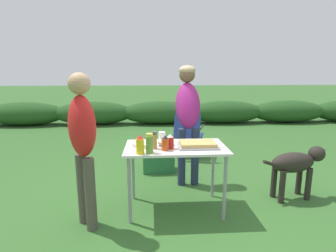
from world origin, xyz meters
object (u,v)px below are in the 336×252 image
object	(u,v)px
mixing_bowl	(166,142)
hot_sauce_bottle	(165,143)
folding_table	(175,153)
ketchup_bottle	(170,142)
camp_chair_green_behind_table	(189,132)
plate_stack	(144,144)
standing_person_in_olive_jacket	(83,137)
cooler_box	(159,161)
relish_jar	(150,143)
standing_person_in_red_jacket	(188,109)
mustard_bottle	(140,145)
spice_jar	(154,140)
paper_cup_stack	(162,137)
dog	(296,164)
food_tray	(198,145)

from	to	relation	value
mixing_bowl	hot_sauce_bottle	distance (m)	0.19
hot_sauce_bottle	folding_table	bearing A→B (deg)	50.09
folding_table	ketchup_bottle	bearing A→B (deg)	-127.15
folding_table	camp_chair_green_behind_table	xyz separation A→B (m)	(0.41, 1.85, -0.20)
plate_stack	standing_person_in_olive_jacket	distance (m)	0.68
ketchup_bottle	camp_chair_green_behind_table	bearing A→B (deg)	76.25
folding_table	cooler_box	bearing A→B (deg)	97.48
relish_jar	standing_person_in_red_jacket	world-z (taller)	standing_person_in_red_jacket
relish_jar	mustard_bottle	xyz separation A→B (m)	(-0.09, -0.02, -0.01)
plate_stack	relish_jar	size ratio (longest dim) A/B	1.29
mustard_bottle	plate_stack	bearing A→B (deg)	84.40
mixing_bowl	hot_sauce_bottle	xyz separation A→B (m)	(-0.01, -0.19, 0.04)
standing_person_in_olive_jacket	spice_jar	bearing A→B (deg)	-110.71
folding_table	ketchup_bottle	size ratio (longest dim) A/B	6.86
ketchup_bottle	spice_jar	world-z (taller)	spice_jar
folding_table	standing_person_in_olive_jacket	bearing A→B (deg)	-162.81
relish_jar	camp_chair_green_behind_table	xyz separation A→B (m)	(0.69, 2.07, -0.37)
hot_sauce_bottle	standing_person_in_olive_jacket	world-z (taller)	standing_person_in_olive_jacket
mixing_bowl	paper_cup_stack	distance (m)	0.18
standing_person_in_olive_jacket	folding_table	bearing A→B (deg)	-110.44
mustard_bottle	hot_sauce_bottle	xyz separation A→B (m)	(0.25, 0.10, -0.02)
cooler_box	spice_jar	bearing A→B (deg)	86.40
paper_cup_stack	spice_jar	distance (m)	0.31
relish_jar	camp_chair_green_behind_table	size ratio (longest dim) A/B	0.24
spice_jar	hot_sauce_bottle	world-z (taller)	spice_jar
standing_person_in_red_jacket	folding_table	bearing A→B (deg)	-107.18
ketchup_bottle	dog	world-z (taller)	ketchup_bottle
folding_table	hot_sauce_bottle	xyz separation A→B (m)	(-0.12, -0.14, 0.15)
relish_jar	hot_sauce_bottle	xyz separation A→B (m)	(0.16, 0.08, -0.02)
standing_person_in_olive_jacket	cooler_box	bearing A→B (deg)	-64.92
ketchup_bottle	cooler_box	distance (m)	1.43
food_tray	ketchup_bottle	distance (m)	0.31
plate_stack	hot_sauce_bottle	distance (m)	0.30
relish_jar	mustard_bottle	bearing A→B (deg)	-166.57
hot_sauce_bottle	cooler_box	world-z (taller)	hot_sauce_bottle
ketchup_bottle	dog	size ratio (longest dim) A/B	0.18
plate_stack	standing_person_in_olive_jacket	world-z (taller)	standing_person_in_olive_jacket
hot_sauce_bottle	ketchup_bottle	bearing A→B (deg)	46.37
plate_stack	folding_table	bearing A→B (deg)	-7.25
spice_jar	hot_sauce_bottle	distance (m)	0.13
mustard_bottle	standing_person_in_olive_jacket	distance (m)	0.55
cooler_box	mixing_bowl	bearing A→B (deg)	92.38
hot_sauce_bottle	paper_cup_stack	bearing A→B (deg)	92.95
ketchup_bottle	dog	bearing A→B (deg)	9.35
plate_stack	relish_jar	xyz separation A→B (m)	(0.07, -0.27, 0.08)
ketchup_bottle	spice_jar	distance (m)	0.17
mustard_bottle	mixing_bowl	bearing A→B (deg)	47.18
food_tray	mixing_bowl	xyz separation A→B (m)	(-0.34, 0.08, 0.01)
plate_stack	mixing_bowl	distance (m)	0.24
hot_sauce_bottle	plate_stack	bearing A→B (deg)	140.27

